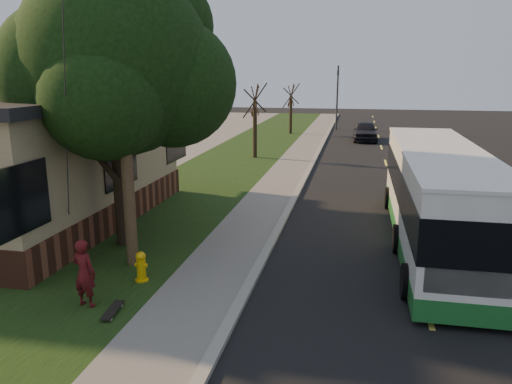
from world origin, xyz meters
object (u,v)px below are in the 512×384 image
at_px(fire_hydrant, 141,266).
at_px(traffic_signal, 337,93).
at_px(transit_bus, 437,195).
at_px(skateboard_main, 113,310).
at_px(bare_tree_near, 255,122).
at_px(skateboarder, 84,273).
at_px(leafy_tree, 119,65).
at_px(bare_tree_far, 291,110).
at_px(distant_car, 365,131).
at_px(utility_pole, 122,87).

distance_m(fire_hydrant, traffic_signal, 34.25).
bearing_deg(transit_bus, skateboard_main, -140.25).
relative_size(bare_tree_near, skateboarder, 2.87).
bearing_deg(leafy_tree, fire_hydrant, -59.33).
relative_size(traffic_signal, skateboarder, 3.66).
height_order(leafy_tree, bare_tree_far, leafy_tree).
relative_size(fire_hydrant, skateboard_main, 0.82).
bearing_deg(traffic_signal, distant_car, -70.16).
bearing_deg(leafy_tree, distant_car, 73.93).
bearing_deg(bare_tree_near, leafy_tree, -92.50).
bearing_deg(bare_tree_near, fire_hydrant, -87.14).
bearing_deg(leafy_tree, bare_tree_near, 87.50).
relative_size(bare_tree_near, traffic_signal, 0.78).
distance_m(utility_pole, bare_tree_near, 17.19).
bearing_deg(utility_pole, skateboard_main, -73.30).
bearing_deg(skateboarder, bare_tree_near, -79.18).
distance_m(bare_tree_far, distant_car, 6.64).
distance_m(bare_tree_near, skateboarder, 19.52).
relative_size(fire_hydrant, utility_pole, 0.08).
height_order(traffic_signal, distant_car, traffic_signal).
distance_m(leafy_tree, bare_tree_far, 27.56).
bearing_deg(bare_tree_near, bare_tree_far, 87.61).
distance_m(bare_tree_far, traffic_signal, 5.44).
height_order(leafy_tree, transit_bus, leafy_tree).
height_order(bare_tree_near, skateboard_main, bare_tree_near).
height_order(traffic_signal, skateboard_main, traffic_signal).
height_order(bare_tree_near, bare_tree_far, bare_tree_near).
bearing_deg(distant_car, leafy_tree, -107.17).
bearing_deg(distant_car, transit_bus, -86.67).
xyz_separation_m(fire_hydrant, bare_tree_near, (-0.90, 18.00, 1.72)).
bearing_deg(leafy_tree, utility_pole, -62.40).
height_order(traffic_signal, skateboarder, traffic_signal).
xyz_separation_m(skateboarder, distant_car, (6.14, 28.76, -0.09)).
distance_m(fire_hydrant, transit_bus, 8.55).
bearing_deg(utility_pole, traffic_signal, 83.42).
relative_size(fire_hydrant, traffic_signal, 0.13).
relative_size(leafy_tree, distant_car, 1.83).
distance_m(leafy_tree, distant_car, 26.02).
relative_size(leafy_tree, traffic_signal, 1.42).
height_order(leafy_tree, skateboard_main, leafy_tree).
bearing_deg(skateboard_main, transit_bus, 39.75).
distance_m(skateboarder, distant_car, 29.40).
bearing_deg(distant_car, bare_tree_near, -125.79).
height_order(utility_pole, transit_bus, utility_pole).
bearing_deg(leafy_tree, skateboarder, -76.96).
distance_m(fire_hydrant, bare_tree_near, 18.10).
relative_size(leafy_tree, bare_tree_far, 1.94).
xyz_separation_m(fire_hydrant, leafy_tree, (-1.57, 2.65, 4.73)).
bearing_deg(distant_car, traffic_signal, 108.73).
bearing_deg(transit_bus, traffic_signal, 98.06).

